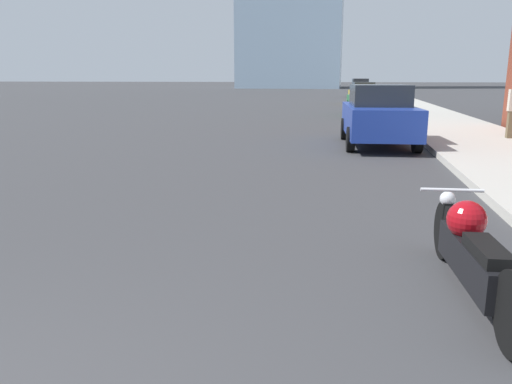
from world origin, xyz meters
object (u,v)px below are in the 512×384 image
parked_car_blue (378,115)px  parked_car_green (369,100)px  parked_car_black (360,88)px  parked_car_yellow (363,93)px  motorcycle (472,252)px

parked_car_blue → parked_car_green: (0.21, 11.59, -0.06)m
parked_car_green → parked_car_black: 23.66m
parked_car_green → parked_car_black: bearing=84.0°
parked_car_blue → parked_car_green: bearing=85.3°
parked_car_black → parked_car_yellow: bearing=-93.8°
parked_car_yellow → parked_car_blue: bearing=-95.7°
motorcycle → parked_car_yellow: size_ratio=0.58×
motorcycle → parked_car_green: (-0.05, 21.61, 0.40)m
parked_car_blue → parked_car_black: 35.25m
parked_car_green → parked_car_yellow: 10.77m
parked_car_blue → parked_car_green: parked_car_blue is taller
parked_car_black → motorcycle: bearing=-93.4°
motorcycle → parked_car_green: size_ratio=0.56×
parked_car_yellow → parked_car_green: bearing=-95.2°
parked_car_green → parked_car_black: parked_car_black is taller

